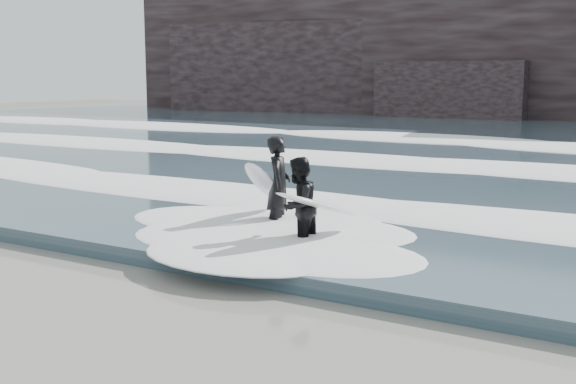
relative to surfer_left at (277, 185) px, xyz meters
The scene contains 7 objects.
ground 6.42m from the surfer_left, 91.81° to the right, with size 120.00×120.00×0.00m, color #716651.
sea 22.67m from the surfer_left, 90.51° to the left, with size 90.00×52.00×0.30m, color #324753.
foam_near 2.73m from the surfer_left, 94.31° to the left, with size 60.00×3.20×0.20m, color white.
foam_mid 9.68m from the surfer_left, 91.19° to the left, with size 60.00×4.00×0.24m, color white.
foam_far 18.67m from the surfer_left, 90.62° to the left, with size 60.00×4.80×0.30m, color white.
surfer_left is the anchor object (origin of this frame).
surfer_right 1.74m from the surfer_left, 44.22° to the right, with size 1.29×2.13×1.75m.
Camera 1 is at (7.73, -5.70, 3.20)m, focal length 45.00 mm.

